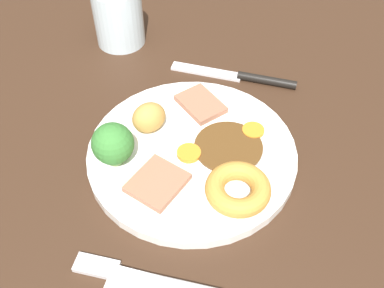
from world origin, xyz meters
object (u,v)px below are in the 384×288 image
meat_slice_under (201,104)px  carrot_coin_back (253,130)px  yorkshire_pudding (238,189)px  knife (244,77)px  broccoli_floret (113,144)px  fork (142,276)px  water_glass (118,16)px  carrot_coin_front (189,153)px  dinner_plate (192,153)px  roast_potato_left (149,117)px  meat_slice_main (157,183)px

meat_slice_under → carrot_coin_back: 8.05cm
yorkshire_pudding → knife: bearing=8.7°
meat_slice_under → broccoli_floret: size_ratio=1.12×
meat_slice_under → knife: 9.75cm
fork → water_glass: size_ratio=1.70×
carrot_coin_back → broccoli_floret: (-9.10, 14.80, 2.80)cm
carrot_coin_front → knife: carrot_coin_front is taller
knife → fork: bearing=83.8°
carrot_coin_back → knife: (11.42, 3.26, -1.15)cm
dinner_plate → yorkshire_pudding: size_ratio=3.48×
carrot_coin_back → knife: carrot_coin_back is taller
yorkshire_pudding → roast_potato_left: roast_potato_left is taller
fork → knife: bearing=-98.9°
yorkshire_pudding → fork: bearing=148.0°
fork → knife: size_ratio=0.83×
yorkshire_pudding → knife: (21.50, 3.28, -2.04)cm
fork → broccoli_floret: bearing=-60.6°
dinner_plate → meat_slice_main: bearing=158.8°
dinner_plate → roast_potato_left: size_ratio=5.86×
fork → water_glass: (37.24, 16.86, 4.10)cm
carrot_coin_front → carrot_coin_back: (5.82, -6.77, -0.04)cm
carrot_coin_back → broccoli_floret: 17.60cm
meat_slice_main → water_glass: bearing=29.2°
yorkshire_pudding → broccoli_floret: bearing=86.2°
carrot_coin_front → knife: 17.63cm
carrot_coin_front → broccoli_floret: broccoli_floret is taller
carrot_coin_back → fork: size_ratio=0.18×
broccoli_floret → meat_slice_main: bearing=-109.3°
roast_potato_left → knife: 17.41cm
broccoli_floret → carrot_coin_front: bearing=-67.7°
dinner_plate → knife: size_ratio=1.37×
carrot_coin_back → water_glass: bearing=56.8°
meat_slice_main → carrot_coin_back: size_ratio=2.16×
roast_potato_left → carrot_coin_back: (2.92, -12.71, -1.72)cm
carrot_coin_back → fork: (-21.54, 7.15, -1.22)cm
meat_slice_main → roast_potato_left: bearing=24.2°
yorkshire_pudding → carrot_coin_front: (4.26, 6.78, -0.84)cm
yorkshire_pudding → roast_potato_left: bearing=60.6°
dinner_plate → broccoli_floret: 9.90cm
meat_slice_main → carrot_coin_front: (5.32, -2.24, -0.15)cm
yorkshire_pudding → meat_slice_main: bearing=96.7°
knife → broccoli_floret: bearing=61.2°
broccoli_floret → fork: size_ratio=0.36×
meat_slice_main → dinner_plate: bearing=-21.2°
broccoli_floret → fork: broccoli_floret is taller
yorkshire_pudding → carrot_coin_back: (10.08, 0.01, -0.88)cm
meat_slice_main → fork: size_ratio=0.39×
meat_slice_under → carrot_coin_back: size_ratio=2.22×
water_glass → carrot_coin_back: bearing=-123.2°
carrot_coin_front → knife: (17.24, -3.51, -1.20)cm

